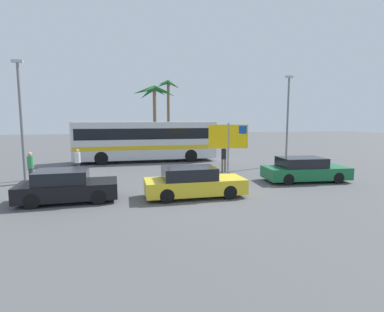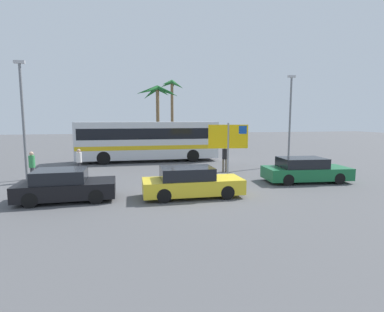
{
  "view_description": "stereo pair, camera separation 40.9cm",
  "coord_description": "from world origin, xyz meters",
  "views": [
    {
      "loc": [
        -3.2,
        -12.82,
        3.41
      ],
      "look_at": [
        0.78,
        3.8,
        1.3
      ],
      "focal_mm": 28.12,
      "sensor_mm": 36.0,
      "label": 1
    },
    {
      "loc": [
        -2.8,
        -12.91,
        3.41
      ],
      "look_at": [
        0.78,
        3.8,
        1.3
      ],
      "focal_mm": 28.12,
      "sensor_mm": 36.0,
      "label": 2
    }
  ],
  "objects": [
    {
      "name": "lamp_post_right_side",
      "position": [
        -8.41,
        5.31,
        3.59
      ],
      "size": [
        0.56,
        0.2,
        6.54
      ],
      "color": "slate",
      "rests_on": "ground"
    },
    {
      "name": "ferry_sign",
      "position": [
        2.64,
        2.77,
        2.33
      ],
      "size": [
        2.19,
        0.35,
        3.2
      ],
      "rotation": [
        0.0,
        0.0,
        -0.13
      ],
      "color": "gray",
      "rests_on": "ground"
    },
    {
      "name": "car_yellow",
      "position": [
        -0.13,
        -0.25,
        0.64
      ],
      "size": [
        4.37,
        1.72,
        1.32
      ],
      "rotation": [
        0.0,
        0.0,
        -0.01
      ],
      "color": "yellow",
      "rests_on": "ground"
    },
    {
      "name": "car_green",
      "position": [
        6.6,
        1.58,
        0.64
      ],
      "size": [
        4.67,
        2.25,
        1.32
      ],
      "rotation": [
        0.0,
        0.0,
        -0.09
      ],
      "color": "#196638",
      "rests_on": "ground"
    },
    {
      "name": "pedestrian_near_sign",
      "position": [
        -7.89,
        4.55,
        0.98
      ],
      "size": [
        0.32,
        0.32,
        1.67
      ],
      "rotation": [
        0.0,
        0.0,
        0.86
      ],
      "color": "#4C4C51",
      "rests_on": "ground"
    },
    {
      "name": "pedestrian_crossing_lot",
      "position": [
        3.28,
        5.44,
        1.02
      ],
      "size": [
        0.32,
        0.32,
        1.72
      ],
      "rotation": [
        0.0,
        0.0,
        1.16
      ],
      "color": "#706656",
      "rests_on": "ground"
    },
    {
      "name": "pedestrian_by_bus",
      "position": [
        -5.73,
        6.25,
        0.94
      ],
      "size": [
        0.32,
        0.32,
        1.61
      ],
      "rotation": [
        0.0,
        0.0,
        6.1
      ],
      "color": "#2D2D33",
      "rests_on": "ground"
    },
    {
      "name": "ground",
      "position": [
        0.0,
        0.0,
        0.0
      ],
      "size": [
        120.0,
        120.0,
        0.0
      ],
      "primitive_type": "plane",
      "color": "#565659"
    },
    {
      "name": "palm_tree_inland",
      "position": [
        2.26,
        21.71,
        6.11
      ],
      "size": [
        2.81,
        2.98,
        7.83
      ],
      "color": "brown",
      "rests_on": "ground"
    },
    {
      "name": "palm_tree_seaside",
      "position": [
        0.07,
        16.13,
        5.4
      ],
      "size": [
        4.08,
        3.46,
        6.56
      ],
      "color": "brown",
      "rests_on": "ground"
    },
    {
      "name": "bus_front_coach",
      "position": [
        -1.19,
        11.44,
        1.78
      ],
      "size": [
        11.04,
        2.53,
        3.17
      ],
      "color": "silver",
      "rests_on": "ground"
    },
    {
      "name": "car_black",
      "position": [
        -5.41,
        0.25,
        0.64
      ],
      "size": [
        3.95,
        1.89,
        1.32
      ],
      "rotation": [
        0.0,
        0.0,
        0.02
      ],
      "color": "black",
      "rests_on": "ground"
    },
    {
      "name": "lamp_post_left_side",
      "position": [
        8.84,
        7.21,
        3.58
      ],
      "size": [
        0.56,
        0.2,
        6.52
      ],
      "color": "slate",
      "rests_on": "ground"
    }
  ]
}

